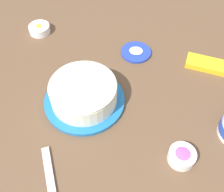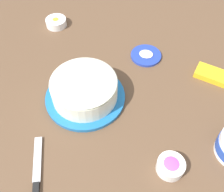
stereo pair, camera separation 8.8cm
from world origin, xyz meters
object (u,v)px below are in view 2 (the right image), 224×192
Objects in this scene: frosting_tub_lid at (146,55)px; candy_box_lower at (217,77)px; spreading_knife at (36,182)px; sprinkle_bowl_yellow at (56,22)px; frosted_cake at (84,90)px; sprinkle_bowl_rainbow at (171,166)px.

candy_box_lower is at bearing -7.45° from frosting_tub_lid.
sprinkle_bowl_yellow is (-0.24, 0.65, 0.01)m from spreading_knife.
frosting_tub_lid is 1.35× the size of sprinkle_bowl_yellow.
frosted_cake reaches higher than sprinkle_bowl_yellow.
sprinkle_bowl_yellow is (-0.58, 0.50, -0.00)m from sprinkle_bowl_rainbow.
sprinkle_bowl_yellow is at bearing 110.09° from spreading_knife.
frosting_tub_lid is 0.53× the size of spreading_knife.
sprinkle_bowl_yellow is at bearing 127.94° from frosted_cake.
candy_box_lower is (0.27, -0.04, 0.01)m from frosting_tub_lid.
spreading_knife is at bearing -156.16° from sprinkle_bowl_rainbow.
frosted_cake reaches higher than frosting_tub_lid.
sprinkle_bowl_yellow is at bearing 170.01° from frosting_tub_lid.
frosted_cake reaches higher than spreading_knife.
spreading_knife is 0.70m from candy_box_lower.
frosted_cake is 3.43× the size of sprinkle_bowl_rainbow.
frosted_cake is 1.21× the size of spreading_knife.
frosting_tub_lid is at bearing -176.50° from candy_box_lower.
candy_box_lower reaches higher than frosting_tub_lid.
sprinkle_bowl_rainbow is 0.40m from candy_box_lower.
sprinkle_bowl_rainbow is 0.91× the size of sprinkle_bowl_yellow.
frosting_tub_lid is 1.49× the size of sprinkle_bowl_rainbow.
frosted_cake is at bearing -140.79° from candy_box_lower.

